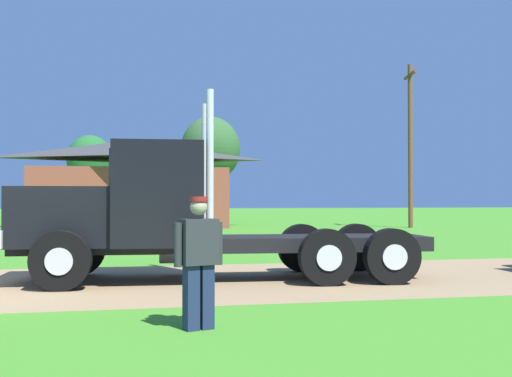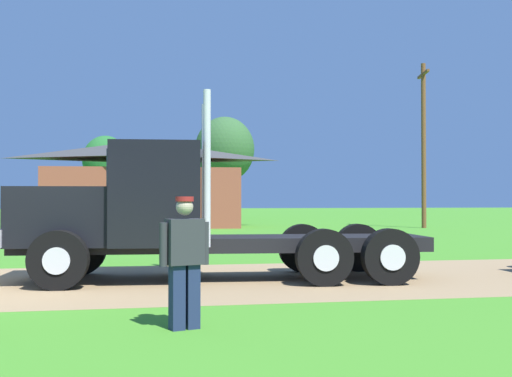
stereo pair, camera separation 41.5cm
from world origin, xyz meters
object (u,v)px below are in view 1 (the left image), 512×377
object	(u,v)px
truck_foreground_white	(162,217)
shed_building	(131,185)
visitor_walking_mid	(199,257)
utility_pole_near	(410,141)

from	to	relation	value
truck_foreground_white	shed_building	xyz separation A→B (m)	(-0.37, 23.91, 1.17)
visitor_walking_mid	shed_building	xyz separation A→B (m)	(-0.54, 28.60, 1.53)
shed_building	truck_foreground_white	bearing A→B (deg)	-89.11
truck_foreground_white	visitor_walking_mid	world-z (taller)	truck_foreground_white
truck_foreground_white	visitor_walking_mid	distance (m)	4.70
shed_building	utility_pole_near	xyz separation A→B (m)	(15.48, -3.81, 2.47)
visitor_walking_mid	utility_pole_near	distance (m)	29.22
truck_foreground_white	shed_building	size ratio (longest dim) A/B	0.72
truck_foreground_white	utility_pole_near	world-z (taller)	utility_pole_near
shed_building	utility_pole_near	distance (m)	16.13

